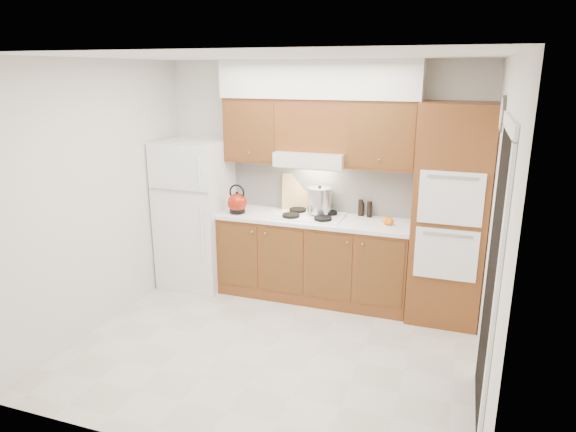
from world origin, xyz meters
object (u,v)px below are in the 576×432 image
object	(u,v)px
oven_cabinet	(450,215)
stock_pot	(319,200)
kettle	(237,203)
fridge	(196,214)

from	to	relation	value
oven_cabinet	stock_pot	bearing A→B (deg)	174.89
oven_cabinet	kettle	bearing A→B (deg)	-177.39
kettle	oven_cabinet	bearing A→B (deg)	21.13
kettle	stock_pot	xyz separation A→B (m)	(0.89, 0.23, 0.05)
kettle	stock_pot	size ratio (longest dim) A/B	0.81
fridge	oven_cabinet	distance (m)	2.86
kettle	stock_pot	world-z (taller)	stock_pot
oven_cabinet	stock_pot	xyz separation A→B (m)	(-1.38, 0.12, 0.01)
fridge	kettle	xyz separation A→B (m)	(0.57, -0.07, 0.20)
oven_cabinet	kettle	distance (m)	2.28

